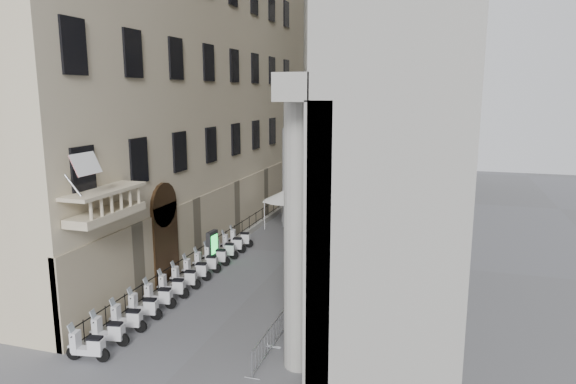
% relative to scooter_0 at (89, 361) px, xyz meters
% --- Properties ---
extents(far_building, '(22.00, 10.00, 30.00)m').
position_rel_scooter_0_xyz_m(far_building, '(3.66, 44.10, 15.00)').
color(far_building, '#AAA9A1').
rests_on(far_building, ground).
extents(iron_fence, '(0.30, 28.00, 1.40)m').
position_rel_scooter_0_xyz_m(iron_fence, '(-0.64, 14.10, 0.00)').
color(iron_fence, black).
rests_on(iron_fence, ground).
extents(blue_awning, '(1.60, 3.00, 3.00)m').
position_rel_scooter_0_xyz_m(blue_awning, '(7.81, 22.10, 0.00)').
color(blue_awning, navy).
rests_on(blue_awning, ground).
extents(flag, '(1.00, 1.40, 8.20)m').
position_rel_scooter_0_xyz_m(flag, '(-0.34, 1.10, 0.00)').
color(flag, '#9E0C11').
rests_on(flag, ground).
extents(scooter_0, '(1.47, 0.77, 1.50)m').
position_rel_scooter_0_xyz_m(scooter_0, '(0.00, 0.00, 0.00)').
color(scooter_0, silver).
rests_on(scooter_0, ground).
extents(scooter_1, '(1.47, 0.77, 1.50)m').
position_rel_scooter_0_xyz_m(scooter_1, '(0.00, 1.29, 0.00)').
color(scooter_1, silver).
rests_on(scooter_1, ground).
extents(scooter_2, '(1.47, 0.77, 1.50)m').
position_rel_scooter_0_xyz_m(scooter_2, '(0.00, 2.59, 0.00)').
color(scooter_2, silver).
rests_on(scooter_2, ground).
extents(scooter_3, '(1.47, 0.77, 1.50)m').
position_rel_scooter_0_xyz_m(scooter_3, '(0.00, 3.88, 0.00)').
color(scooter_3, silver).
rests_on(scooter_3, ground).
extents(scooter_4, '(1.47, 0.77, 1.50)m').
position_rel_scooter_0_xyz_m(scooter_4, '(0.00, 5.18, 0.00)').
color(scooter_4, silver).
rests_on(scooter_4, ground).
extents(scooter_5, '(1.47, 0.77, 1.50)m').
position_rel_scooter_0_xyz_m(scooter_5, '(0.00, 6.47, 0.00)').
color(scooter_5, silver).
rests_on(scooter_5, ground).
extents(scooter_6, '(1.47, 0.77, 1.50)m').
position_rel_scooter_0_xyz_m(scooter_6, '(0.00, 7.76, 0.00)').
color(scooter_6, silver).
rests_on(scooter_6, ground).
extents(scooter_7, '(1.47, 0.77, 1.50)m').
position_rel_scooter_0_xyz_m(scooter_7, '(0.00, 9.06, 0.00)').
color(scooter_7, silver).
rests_on(scooter_7, ground).
extents(scooter_8, '(1.47, 0.77, 1.50)m').
position_rel_scooter_0_xyz_m(scooter_8, '(0.00, 10.35, 0.00)').
color(scooter_8, silver).
rests_on(scooter_8, ground).
extents(scooter_9, '(1.47, 0.77, 1.50)m').
position_rel_scooter_0_xyz_m(scooter_9, '(0.00, 11.65, 0.00)').
color(scooter_9, silver).
rests_on(scooter_9, ground).
extents(scooter_10, '(1.47, 0.77, 1.50)m').
position_rel_scooter_0_xyz_m(scooter_10, '(0.00, 12.94, 0.00)').
color(scooter_10, silver).
rests_on(scooter_10, ground).
extents(scooter_11, '(1.47, 0.77, 1.50)m').
position_rel_scooter_0_xyz_m(scooter_11, '(0.00, 14.23, 0.00)').
color(scooter_11, silver).
rests_on(scooter_11, ground).
extents(scooter_12, '(1.47, 0.77, 1.50)m').
position_rel_scooter_0_xyz_m(scooter_12, '(0.00, 15.53, 0.00)').
color(scooter_12, silver).
rests_on(scooter_12, ground).
extents(barrier_0, '(0.60, 2.40, 1.10)m').
position_rel_scooter_0_xyz_m(barrier_0, '(6.52, 1.84, 0.00)').
color(barrier_0, '#B5B7BD').
rests_on(barrier_0, ground).
extents(barrier_1, '(0.60, 2.40, 1.10)m').
position_rel_scooter_0_xyz_m(barrier_1, '(6.52, 4.34, 0.00)').
color(barrier_1, '#B5B7BD').
rests_on(barrier_1, ground).
extents(barrier_2, '(0.60, 2.40, 1.10)m').
position_rel_scooter_0_xyz_m(barrier_2, '(6.52, 6.84, 0.00)').
color(barrier_2, '#B5B7BD').
rests_on(barrier_2, ground).
extents(barrier_3, '(0.60, 2.40, 1.10)m').
position_rel_scooter_0_xyz_m(barrier_3, '(6.52, 9.34, 0.00)').
color(barrier_3, '#B5B7BD').
rests_on(barrier_3, ground).
extents(barrier_4, '(0.60, 2.40, 1.10)m').
position_rel_scooter_0_xyz_m(barrier_4, '(6.52, 11.84, 0.00)').
color(barrier_4, '#B5B7BD').
rests_on(barrier_4, ground).
extents(barrier_5, '(0.60, 2.40, 1.10)m').
position_rel_scooter_0_xyz_m(barrier_5, '(6.52, 14.34, 0.00)').
color(barrier_5, '#B5B7BD').
rests_on(barrier_5, ground).
extents(barrier_6, '(0.60, 2.40, 1.10)m').
position_rel_scooter_0_xyz_m(barrier_6, '(6.52, 16.84, 0.00)').
color(barrier_6, '#B5B7BD').
rests_on(barrier_6, ground).
extents(barrier_7, '(0.60, 2.40, 1.10)m').
position_rel_scooter_0_xyz_m(barrier_7, '(6.52, 19.34, 0.00)').
color(barrier_7, '#B5B7BD').
rests_on(barrier_7, ground).
extents(security_tent, '(3.77, 3.77, 3.07)m').
position_rel_scooter_0_xyz_m(security_tent, '(1.33, 21.63, 2.56)').
color(security_tent, silver).
rests_on(security_tent, ground).
extents(street_lamp, '(2.40, 0.97, 7.65)m').
position_rel_scooter_0_xyz_m(street_lamp, '(1.42, 21.31, 4.53)').
color(street_lamp, '#95989E').
rests_on(street_lamp, ground).
extents(info_kiosk, '(0.37, 0.98, 2.05)m').
position_rel_scooter_0_xyz_m(info_kiosk, '(-0.32, 11.85, 1.03)').
color(info_kiosk, black).
rests_on(info_kiosk, ground).
extents(pedestrian_a, '(0.83, 0.71, 1.91)m').
position_rel_scooter_0_xyz_m(pedestrian_a, '(4.38, 21.55, 0.96)').
color(pedestrian_a, '#0E1538').
rests_on(pedestrian_a, ground).
extents(pedestrian_b, '(0.89, 0.71, 1.74)m').
position_rel_scooter_0_xyz_m(pedestrian_b, '(4.95, 25.04, 0.87)').
color(pedestrian_b, black).
rests_on(pedestrian_b, ground).
extents(pedestrian_c, '(0.96, 0.65, 1.88)m').
position_rel_scooter_0_xyz_m(pedestrian_c, '(4.82, 23.24, 0.94)').
color(pedestrian_c, black).
rests_on(pedestrian_c, ground).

